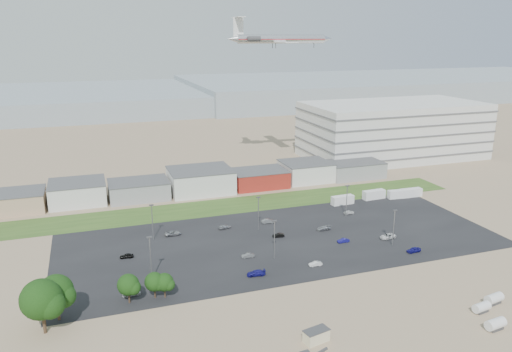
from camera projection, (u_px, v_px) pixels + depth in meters
name	position (u px, v px, depth m)	size (l,w,h in m)	color
ground	(293.00, 274.00, 118.14)	(700.00, 700.00, 0.00)	#8E735A
parking_lot	(281.00, 240.00, 137.90)	(120.00, 50.00, 0.01)	black
grass_strip	(231.00, 206.00, 165.46)	(160.00, 16.00, 0.02)	#304E1D
hills_backdrop	(189.00, 97.00, 416.10)	(700.00, 200.00, 9.00)	gray
building_row	(170.00, 183.00, 176.35)	(170.00, 20.00, 8.00)	silver
parking_garage	(393.00, 130.00, 229.34)	(80.00, 40.00, 25.00)	silver
portable_shed	(316.00, 336.00, 91.69)	(4.84, 2.51, 2.44)	beige
storage_tank_nw	(482.00, 307.00, 101.54)	(3.74, 1.87, 2.24)	silver
storage_tank_ne	(494.00, 298.00, 104.75)	(4.02, 2.01, 2.41)	silver
storage_tank_sw	(495.00, 324.00, 95.50)	(4.04, 2.02, 2.42)	silver
box_trailer_a	(343.00, 200.00, 166.50)	(7.75, 2.42, 2.91)	silver
box_trailer_b	(374.00, 195.00, 172.01)	(8.04, 2.51, 3.01)	silver
box_trailer_c	(398.00, 194.00, 172.90)	(7.47, 2.33, 2.80)	silver
box_trailer_d	(411.00, 193.00, 174.31)	(7.71, 2.41, 2.89)	silver
tree_far_left	(42.00, 304.00, 93.07)	(8.27, 8.27, 12.40)	black
tree_left	(56.00, 295.00, 97.60)	(7.26, 7.26, 10.89)	black
tree_mid	(128.00, 287.00, 104.37)	(4.91, 4.91, 7.36)	black
tree_right	(154.00, 284.00, 106.46)	(4.45, 4.45, 6.67)	black
tree_near	(164.00, 284.00, 106.64)	(4.23, 4.23, 6.35)	black
lightpole_front_l	(151.00, 259.00, 113.82)	(1.26, 0.52, 10.69)	slate
lightpole_front_m	(274.00, 240.00, 125.00)	(1.20, 0.50, 10.20)	slate
lightpole_front_r	(394.00, 228.00, 132.84)	(1.18, 0.49, 10.05)	slate
lightpole_back_l	(152.00, 222.00, 136.72)	(1.19, 0.50, 10.14)	slate
lightpole_back_m	(258.00, 213.00, 143.58)	(1.18, 0.49, 10.02)	slate
lightpole_back_r	(347.00, 201.00, 154.21)	(1.19, 0.49, 10.08)	slate
airliner	(281.00, 39.00, 201.20)	(44.97, 30.66, 13.29)	silver
parked_car_0	(388.00, 236.00, 138.54)	(2.15, 4.67, 1.30)	silver
parked_car_1	(343.00, 241.00, 135.91)	(1.16, 3.34, 1.10)	navy
parked_car_2	(414.00, 250.00, 129.75)	(1.54, 3.84, 1.31)	navy
parked_car_3	(256.00, 273.00, 117.13)	(1.80, 4.42, 1.28)	navy
parked_car_4	(248.00, 255.00, 126.70)	(1.15, 3.29, 1.08)	#595B5E
parked_car_5	(127.00, 256.00, 126.41)	(1.37, 3.41, 1.16)	black
parked_car_6	(225.00, 227.00, 145.44)	(1.57, 3.86, 1.12)	#A5A5AA
parked_car_7	(278.00, 235.00, 139.45)	(1.16, 3.32, 1.09)	black
parked_car_8	(349.00, 212.00, 157.60)	(1.33, 3.30, 1.13)	silver
parked_car_9	(173.00, 233.00, 140.68)	(2.13, 4.62, 1.28)	#A5A5AA
parked_car_10	(132.00, 293.00, 108.21)	(1.63, 4.00, 1.16)	silver
parked_car_11	(268.00, 221.00, 149.86)	(1.37, 3.93, 1.29)	#595B5E
parked_car_12	(324.00, 228.00, 144.45)	(1.74, 4.27, 1.24)	#A5A5AA
parked_car_13	(315.00, 264.00, 122.08)	(1.14, 3.28, 1.08)	silver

